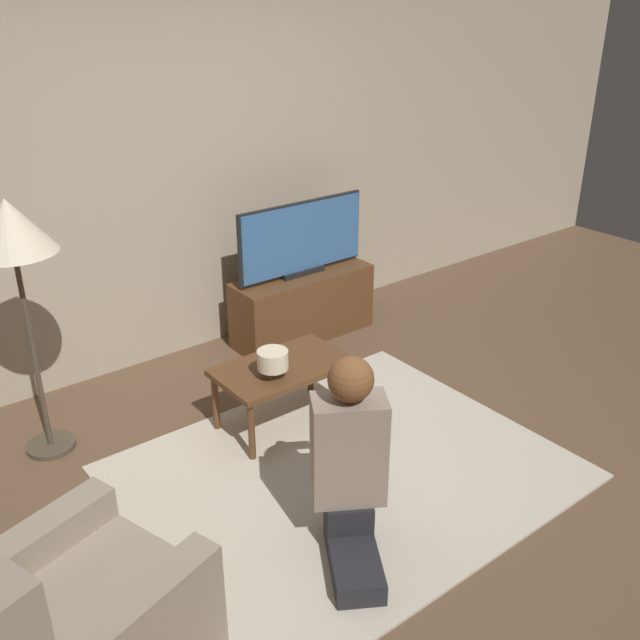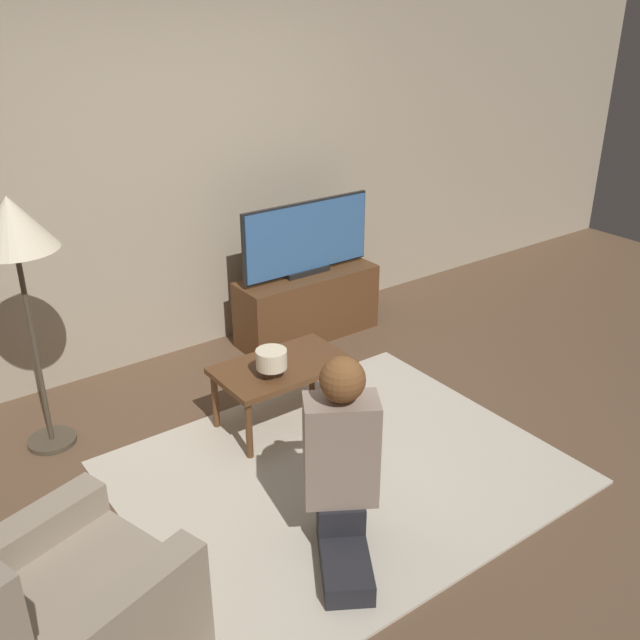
{
  "view_description": "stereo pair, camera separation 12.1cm",
  "coord_description": "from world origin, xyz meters",
  "px_view_note": "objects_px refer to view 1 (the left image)",
  "views": [
    {
      "loc": [
        -2.1,
        -2.46,
        2.45
      ],
      "look_at": [
        0.26,
        0.56,
        0.66
      ],
      "focal_mm": 40.0,
      "sensor_mm": 36.0,
      "label": 1
    },
    {
      "loc": [
        -2.01,
        -2.53,
        2.45
      ],
      "look_at": [
        0.26,
        0.56,
        0.66
      ],
      "focal_mm": 40.0,
      "sensor_mm": 36.0,
      "label": 2
    }
  ],
  "objects_px": {
    "coffee_table": "(283,372)",
    "armchair": "(62,636)",
    "person_kneeling": "(349,456)",
    "floor_lamp": "(11,238)",
    "tv": "(302,238)",
    "table_lamp": "(273,362)"
  },
  "relations": [
    {
      "from": "coffee_table",
      "to": "floor_lamp",
      "type": "bearing_deg",
      "value": 152.41
    },
    {
      "from": "tv",
      "to": "table_lamp",
      "type": "relative_size",
      "value": 6.0
    },
    {
      "from": "coffee_table",
      "to": "person_kneeling",
      "type": "bearing_deg",
      "value": -109.19
    },
    {
      "from": "person_kneeling",
      "to": "armchair",
      "type": "bearing_deg",
      "value": 30.06
    },
    {
      "from": "coffee_table",
      "to": "table_lamp",
      "type": "distance_m",
      "value": 0.22
    },
    {
      "from": "tv",
      "to": "floor_lamp",
      "type": "xyz_separation_m",
      "value": [
        -2.06,
        -0.28,
        0.5
      ]
    },
    {
      "from": "coffee_table",
      "to": "person_kneeling",
      "type": "height_order",
      "value": "person_kneeling"
    },
    {
      "from": "coffee_table",
      "to": "armchair",
      "type": "relative_size",
      "value": 0.76
    },
    {
      "from": "armchair",
      "to": "table_lamp",
      "type": "distance_m",
      "value": 1.85
    },
    {
      "from": "tv",
      "to": "coffee_table",
      "type": "bearing_deg",
      "value": -132.18
    },
    {
      "from": "coffee_table",
      "to": "armchair",
      "type": "distance_m",
      "value": 1.99
    },
    {
      "from": "tv",
      "to": "floor_lamp",
      "type": "height_order",
      "value": "floor_lamp"
    },
    {
      "from": "tv",
      "to": "table_lamp",
      "type": "bearing_deg",
      "value": -133.66
    },
    {
      "from": "armchair",
      "to": "person_kneeling",
      "type": "distance_m",
      "value": 1.36
    },
    {
      "from": "floor_lamp",
      "to": "person_kneeling",
      "type": "relative_size",
      "value": 1.5
    },
    {
      "from": "coffee_table",
      "to": "armchair",
      "type": "bearing_deg",
      "value": -149.37
    },
    {
      "from": "armchair",
      "to": "table_lamp",
      "type": "height_order",
      "value": "armchair"
    },
    {
      "from": "armchair",
      "to": "person_kneeling",
      "type": "xyz_separation_m",
      "value": [
        1.35,
        -0.03,
        0.22
      ]
    },
    {
      "from": "armchair",
      "to": "table_lamp",
      "type": "xyz_separation_m",
      "value": [
        1.58,
        0.93,
        0.22
      ]
    },
    {
      "from": "floor_lamp",
      "to": "table_lamp",
      "type": "xyz_separation_m",
      "value": [
        1.1,
        -0.73,
        -0.78
      ]
    },
    {
      "from": "floor_lamp",
      "to": "armchair",
      "type": "bearing_deg",
      "value": -106.44
    },
    {
      "from": "floor_lamp",
      "to": "coffee_table",
      "type": "bearing_deg",
      "value": -27.59
    }
  ]
}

